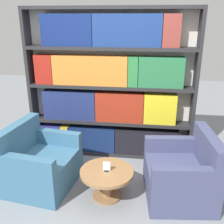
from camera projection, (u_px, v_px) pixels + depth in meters
ground_plane at (97, 198)px, 3.37m from camera, size 14.00×14.00×0.00m
bookshelf at (109, 88)px, 4.13m from camera, size 2.62×0.30×2.35m
armchair_left at (40, 165)px, 3.56m from camera, size 0.93×1.01×0.87m
armchair_right at (182, 175)px, 3.33m from camera, size 0.90×0.99×0.87m
coffee_table at (107, 178)px, 3.31m from camera, size 0.68×0.68×0.38m
table_sign at (107, 167)px, 3.26m from camera, size 0.09×0.06×0.13m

